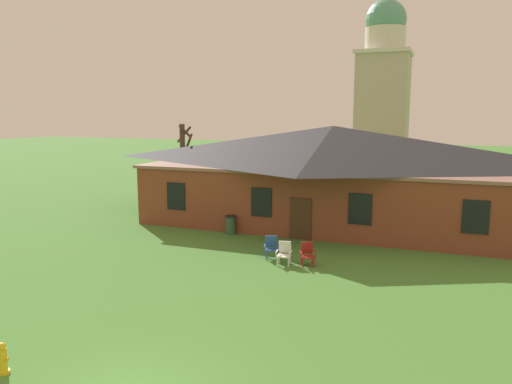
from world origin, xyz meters
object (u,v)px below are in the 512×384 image
Objects in this scene: lawn_chair_by_porch at (271,246)px; fire_hydrant at (3,359)px; lawn_chair_near_door at (284,252)px; lawn_chair_left_end at (307,253)px; trash_bin at (230,225)px.

fire_hydrant is (-2.73, -11.47, -0.12)m from lawn_chair_by_porch.
lawn_chair_by_porch reaches higher than fire_hydrant.
lawn_chair_by_porch is 1.06m from lawn_chair_near_door.
lawn_chair_near_door is 0.96m from lawn_chair_left_end.
trash_bin is at bearing 92.66° from fire_hydrant.
lawn_chair_left_end is 6.32m from trash_bin.
lawn_chair_left_end is (1.75, -0.43, 0.00)m from lawn_chair_by_porch.
fire_hydrant is at bearing -112.10° from lawn_chair_left_end.
trash_bin is at bearing 137.53° from lawn_chair_near_door.
fire_hydrant is at bearing -87.34° from trash_bin.
lawn_chair_left_end is (0.93, 0.24, 0.00)m from lawn_chair_near_door.
lawn_chair_by_porch is 4.68m from trash_bin.
lawn_chair_near_door is 1.00× the size of lawn_chair_left_end.
trash_bin is at bearing 136.81° from lawn_chair_by_porch.
fire_hydrant is at bearing -108.21° from lawn_chair_near_door.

